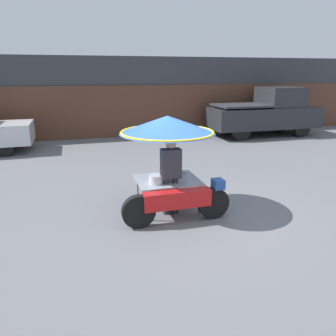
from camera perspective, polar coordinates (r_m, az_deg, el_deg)
name	(u,v)px	position (r m, az deg, el deg)	size (l,w,h in m)	color
ground_plane	(186,214)	(6.59, 3.24, -8.04)	(36.00, 36.00, 0.00)	slate
shopfront_building	(119,96)	(15.24, -8.59, 12.27)	(28.00, 2.06, 3.35)	#38383D
vendor_motorcycle_cart	(169,139)	(6.31, 0.11, 5.09)	(2.07, 1.86, 1.92)	black
vendor_person	(171,173)	(6.33, 0.50, -0.84)	(0.38, 0.22, 1.53)	#2D2D33
pickup_truck	(266,113)	(15.14, 16.69, 9.17)	(4.81, 1.81, 2.09)	black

